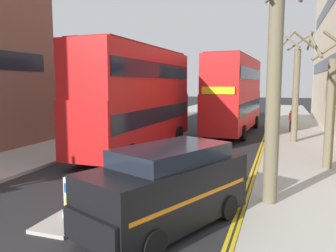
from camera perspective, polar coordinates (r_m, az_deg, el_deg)
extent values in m
cube|color=#ADA89E|center=(19.68, 21.79, -3.97)|extent=(4.00, 80.00, 0.14)
cube|color=#ADA89E|center=(22.94, -12.66, -2.10)|extent=(4.00, 80.00, 0.14)
cube|color=yellow|center=(17.72, 15.30, -5.12)|extent=(0.10, 56.00, 0.01)
cube|color=yellow|center=(17.73, 14.78, -5.10)|extent=(0.10, 56.00, 0.01)
cube|color=#ADA89E|center=(9.92, -16.05, -14.73)|extent=(1.10, 2.20, 0.10)
cube|color=silver|center=(9.88, -16.08, -14.03)|extent=(0.36, 0.28, 0.16)
cube|color=white|center=(9.69, -16.19, -10.97)|extent=(0.28, 0.20, 0.95)
cube|color=blue|center=(9.55, -16.60, -10.06)|extent=(0.22, 0.01, 0.26)
cube|color=yellow|center=(9.67, -16.52, -12.21)|extent=(0.22, 0.01, 0.20)
cube|color=red|center=(18.60, -5.12, 1.10)|extent=(2.72, 10.85, 2.60)
cube|color=red|center=(18.50, -5.21, 8.98)|extent=(2.66, 10.63, 2.50)
cube|color=black|center=(18.57, -5.13, 2.03)|extent=(2.74, 10.42, 0.84)
cube|color=black|center=(18.50, -5.21, 9.29)|extent=(2.73, 10.20, 0.80)
cube|color=yellow|center=(23.48, 0.42, 6.19)|extent=(2.00, 0.10, 0.44)
cube|color=maroon|center=(18.59, -5.25, 12.99)|extent=(2.45, 9.76, 0.10)
cylinder|color=black|center=(22.28, -4.36, -1.04)|extent=(0.32, 1.05, 1.04)
cylinder|color=black|center=(21.39, 1.76, -1.37)|extent=(0.32, 1.05, 1.04)
cylinder|color=black|center=(16.50, -13.97, -4.16)|extent=(0.32, 1.05, 1.04)
cylinder|color=black|center=(15.27, -6.12, -4.89)|extent=(0.32, 1.05, 1.04)
cube|color=red|center=(25.73, 11.09, 2.69)|extent=(3.01, 10.91, 2.60)
cube|color=red|center=(25.66, 11.22, 8.37)|extent=(2.95, 10.69, 2.50)
cube|color=black|center=(25.71, 11.10, 3.36)|extent=(3.02, 10.48, 0.84)
cube|color=black|center=(25.66, 11.23, 8.60)|extent=(3.00, 10.26, 0.80)
cube|color=yellow|center=(20.39, 8.43, 5.96)|extent=(2.00, 0.16, 0.44)
cube|color=maroon|center=(25.72, 11.30, 11.27)|extent=(2.71, 9.82, 0.10)
cylinder|color=black|center=(22.37, 12.60, -1.16)|extent=(0.35, 1.05, 1.04)
cylinder|color=black|center=(22.88, 6.41, -0.85)|extent=(0.35, 1.05, 1.04)
cylinder|color=black|center=(28.96, 14.66, 0.65)|extent=(0.35, 1.05, 1.04)
cylinder|color=black|center=(29.35, 9.81, 0.87)|extent=(0.35, 1.05, 1.04)
cube|color=black|center=(8.86, -0.04, -11.02)|extent=(3.61, 5.07, 1.50)
cube|color=black|center=(8.75, 0.62, -5.81)|extent=(2.79, 3.48, 0.76)
cube|color=black|center=(7.75, -9.80, -15.94)|extent=(2.12, 1.80, 0.67)
cube|color=orange|center=(8.84, -0.04, -10.71)|extent=(3.48, 4.73, 0.10)
cylinder|color=black|center=(7.53, -2.55, -19.39)|extent=(0.47, 0.71, 0.68)
cylinder|color=black|center=(8.78, -11.27, -15.51)|extent=(0.47, 0.71, 0.68)
cylinder|color=black|center=(9.65, 10.07, -13.36)|extent=(0.47, 0.71, 0.68)
cylinder|color=black|center=(10.65, 1.66, -11.24)|extent=(0.47, 0.71, 0.68)
cylinder|color=#2D2D38|center=(26.60, 20.04, -0.02)|extent=(0.22, 0.22, 0.85)
cube|color=red|center=(26.53, 20.10, 1.49)|extent=(0.34, 0.22, 0.56)
sphere|color=tan|center=(26.49, 20.14, 2.33)|extent=(0.20, 0.20, 0.20)
cylinder|color=#6B6047|center=(15.59, 25.70, 1.75)|extent=(0.38, 0.38, 4.56)
cylinder|color=#6B6047|center=(16.18, 25.38, 11.61)|extent=(1.30, 0.46, 0.97)
cylinder|color=#6B6047|center=(15.33, 23.62, 12.30)|extent=(0.53, 1.53, 1.14)
cylinder|color=#6B6047|center=(22.05, 20.75, 4.77)|extent=(0.39, 0.39, 5.62)
cylinder|color=#6B6047|center=(22.29, 22.88, 13.14)|extent=(0.28, 1.39, 1.02)
cylinder|color=#6B6047|center=(22.84, 21.26, 13.05)|extent=(1.39, 0.27, 1.02)
cylinder|color=#6B6047|center=(22.57, 19.35, 13.42)|extent=(0.92, 1.44, 1.17)
cylinder|color=#6B6047|center=(21.67, 20.05, 13.44)|extent=(1.13, 0.96, 1.01)
cylinder|color=#6B6047|center=(21.61, 21.99, 13.36)|extent=(1.27, 0.71, 1.00)
cylinder|color=#6B6047|center=(10.34, 17.33, 3.65)|extent=(0.42, 0.42, 5.98)
cube|color=black|center=(27.97, 25.50, 9.52)|extent=(0.04, 24.64, 1.00)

